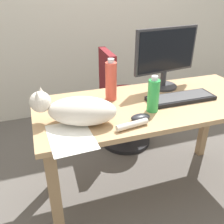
{
  "coord_description": "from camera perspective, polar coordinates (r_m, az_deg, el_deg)",
  "views": [
    {
      "loc": [
        -0.69,
        -1.24,
        1.41
      ],
      "look_at": [
        -0.33,
        -0.15,
        0.81
      ],
      "focal_mm": 39.17,
      "sensor_mm": 36.0,
      "label": 1
    }
  ],
  "objects": [
    {
      "name": "paper_sheet",
      "position": [
        1.21,
        -9.62,
        -5.69
      ],
      "size": [
        0.22,
        0.31,
        0.0
      ],
      "primitive_type": "cube",
      "rotation": [
        0.0,
        0.0,
        0.05
      ],
      "color": "white",
      "rests_on": "desk"
    },
    {
      "name": "ground_plane",
      "position": [
        2.0,
        7.83,
        -17.57
      ],
      "size": [
        8.0,
        8.0,
        0.0
      ],
      "primitive_type": "plane",
      "color": "#59544F"
    },
    {
      "name": "monitor",
      "position": [
        1.74,
        12.42,
        12.65
      ],
      "size": [
        0.48,
        0.2,
        0.41
      ],
      "color": "#333338",
      "rests_on": "desk"
    },
    {
      "name": "office_chair",
      "position": [
        2.29,
        2.22,
        1.37
      ],
      "size": [
        0.48,
        0.48,
        0.93
      ],
      "color": "black",
      "rests_on": "ground_plane"
    },
    {
      "name": "keyboard",
      "position": [
        1.63,
        15.74,
        3.19
      ],
      "size": [
        0.44,
        0.15,
        0.03
      ],
      "color": "black",
      "rests_on": "desk"
    },
    {
      "name": "spray_bottle",
      "position": [
        1.41,
        9.61,
        3.87
      ],
      "size": [
        0.07,
        0.07,
        0.21
      ],
      "color": "green",
      "rests_on": "desk"
    },
    {
      "name": "computer_mouse",
      "position": [
        1.34,
        6.66,
        -1.26
      ],
      "size": [
        0.11,
        0.06,
        0.04
      ],
      "primitive_type": "ellipsoid",
      "color": "#232328",
      "rests_on": "desk"
    },
    {
      "name": "water_bottle",
      "position": [
        1.54,
        -0.23,
        7.29
      ],
      "size": [
        0.07,
        0.07,
        0.27
      ],
      "color": "#D84C3D",
      "rests_on": "desk"
    },
    {
      "name": "cat",
      "position": [
        1.28,
        -7.99,
        0.48
      ],
      "size": [
        0.58,
        0.3,
        0.2
      ],
      "color": "silver",
      "rests_on": "desk"
    },
    {
      "name": "desk",
      "position": [
        1.62,
        9.27,
        -1.43
      ],
      "size": [
        1.48,
        0.64,
        0.75
      ],
      "color": "tan",
      "rests_on": "ground_plane"
    }
  ]
}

